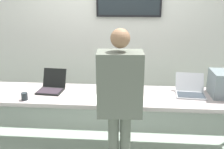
{
  "coord_description": "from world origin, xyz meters",
  "views": [
    {
      "loc": [
        0.36,
        -3.02,
        2.0
      ],
      "look_at": [
        0.12,
        -0.02,
        1.02
      ],
      "focal_mm": 41.9,
      "sensor_mm": 36.0,
      "label": 1
    }
  ],
  "objects_px": {
    "workbench": "(103,97)",
    "person": "(120,95)",
    "laptop_station_1": "(52,86)",
    "laptop_station_3": "(190,90)",
    "laptop_station_2": "(119,87)",
    "coffee_mug": "(24,96)"
  },
  "relations": [
    {
      "from": "laptop_station_1",
      "to": "laptop_station_2",
      "type": "xyz_separation_m",
      "value": [
        0.87,
        0.02,
        0.0
      ]
    },
    {
      "from": "laptop_station_1",
      "to": "laptop_station_3",
      "type": "distance_m",
      "value": 1.76
    },
    {
      "from": "workbench",
      "to": "laptop_station_2",
      "type": "xyz_separation_m",
      "value": [
        0.2,
        0.11,
        0.1
      ]
    },
    {
      "from": "laptop_station_1",
      "to": "person",
      "type": "distance_m",
      "value": 1.17
    },
    {
      "from": "laptop_station_2",
      "to": "person",
      "type": "height_order",
      "value": "person"
    },
    {
      "from": "person",
      "to": "laptop_station_3",
      "type": "bearing_deg",
      "value": 39.95
    },
    {
      "from": "workbench",
      "to": "laptop_station_2",
      "type": "bearing_deg",
      "value": 27.7
    },
    {
      "from": "workbench",
      "to": "person",
      "type": "relative_size",
      "value": 2.17
    },
    {
      "from": "laptop_station_3",
      "to": "coffee_mug",
      "type": "distance_m",
      "value": 2.02
    },
    {
      "from": "laptop_station_2",
      "to": "laptop_station_3",
      "type": "xyz_separation_m",
      "value": [
        0.89,
        -0.02,
        -0.01
      ]
    },
    {
      "from": "laptop_station_2",
      "to": "person",
      "type": "distance_m",
      "value": 0.75
    },
    {
      "from": "workbench",
      "to": "coffee_mug",
      "type": "xyz_separation_m",
      "value": [
        -0.9,
        -0.25,
        0.09
      ]
    },
    {
      "from": "workbench",
      "to": "laptop_station_1",
      "type": "height_order",
      "value": "laptop_station_1"
    },
    {
      "from": "laptop_station_3",
      "to": "coffee_mug",
      "type": "xyz_separation_m",
      "value": [
        -1.99,
        -0.34,
        -0.01
      ]
    },
    {
      "from": "workbench",
      "to": "person",
      "type": "height_order",
      "value": "person"
    },
    {
      "from": "workbench",
      "to": "laptop_station_3",
      "type": "relative_size",
      "value": 9.44
    },
    {
      "from": "workbench",
      "to": "laptop_station_2",
      "type": "height_order",
      "value": "laptop_station_2"
    },
    {
      "from": "laptop_station_1",
      "to": "laptop_station_3",
      "type": "bearing_deg",
      "value": 0.05
    },
    {
      "from": "person",
      "to": "laptop_station_2",
      "type": "bearing_deg",
      "value": 93.2
    },
    {
      "from": "laptop_station_3",
      "to": "laptop_station_2",
      "type": "bearing_deg",
      "value": 178.8
    },
    {
      "from": "laptop_station_2",
      "to": "laptop_station_3",
      "type": "relative_size",
      "value": 0.89
    },
    {
      "from": "workbench",
      "to": "coffee_mug",
      "type": "distance_m",
      "value": 0.94
    }
  ]
}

